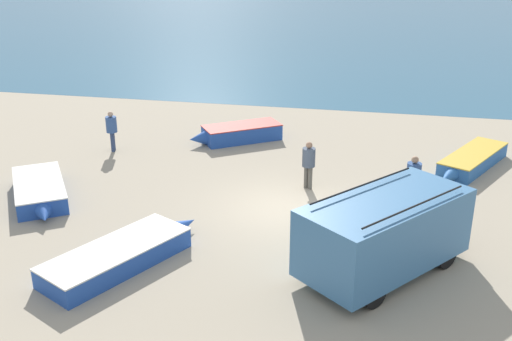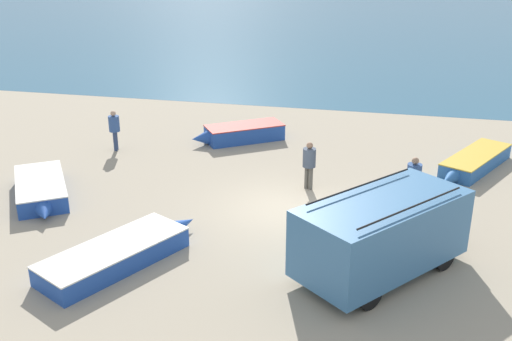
# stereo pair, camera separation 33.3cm
# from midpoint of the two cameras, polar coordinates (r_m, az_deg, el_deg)

# --- Properties ---
(ground_plane) EXTENTS (200.00, 200.00, 0.00)m
(ground_plane) POSITION_cam_midpoint_polar(r_m,az_deg,el_deg) (19.43, 3.10, -3.62)
(ground_plane) COLOR tan
(sea_water) EXTENTS (120.00, 80.00, 0.01)m
(sea_water) POSITION_cam_midpoint_polar(r_m,az_deg,el_deg) (69.91, 10.60, 14.42)
(sea_water) COLOR #33607A
(sea_water) RESTS_ON ground_plane
(parked_van) EXTENTS (4.59, 4.97, 2.21)m
(parked_van) POSITION_cam_midpoint_polar(r_m,az_deg,el_deg) (15.77, 12.56, -5.80)
(parked_van) COLOR teal
(parked_van) RESTS_ON ground_plane
(fishing_rowboat_0) EXTENTS (3.25, 4.88, 0.58)m
(fishing_rowboat_0) POSITION_cam_midpoint_polar(r_m,az_deg,el_deg) (16.58, -12.38, -7.71)
(fishing_rowboat_0) COLOR #234CA3
(fishing_rowboat_0) RESTS_ON ground_plane
(fishing_rowboat_1) EXTENTS (3.83, 3.04, 0.68)m
(fishing_rowboat_1) POSITION_cam_midpoint_polar(r_m,az_deg,el_deg) (25.67, -1.08, 3.59)
(fishing_rowboat_1) COLOR #234CA3
(fishing_rowboat_1) RESTS_ON ground_plane
(fishing_rowboat_2) EXTENTS (3.25, 4.11, 0.59)m
(fishing_rowboat_2) POSITION_cam_midpoint_polar(r_m,az_deg,el_deg) (21.26, -19.39, -1.72)
(fishing_rowboat_2) COLOR #234CA3
(fishing_rowboat_2) RESTS_ON ground_plane
(fishing_rowboat_3) EXTENTS (3.06, 4.66, 0.57)m
(fishing_rowboat_3) POSITION_cam_midpoint_polar(r_m,az_deg,el_deg) (24.02, 20.42, 0.77)
(fishing_rowboat_3) COLOR #2D66AD
(fishing_rowboat_3) RESTS_ON ground_plane
(fisherman_0) EXTENTS (0.46, 0.46, 1.75)m
(fisherman_0) POSITION_cam_midpoint_polar(r_m,az_deg,el_deg) (19.70, 15.25, -0.71)
(fisherman_0) COLOR navy
(fisherman_0) RESTS_ON ground_plane
(fisherman_1) EXTENTS (0.45, 0.45, 1.70)m
(fisherman_1) POSITION_cam_midpoint_polar(r_m,az_deg,el_deg) (20.60, 5.55, 0.88)
(fisherman_1) COLOR #5B564C
(fisherman_1) RESTS_ON ground_plane
(fisherman_2) EXTENTS (0.44, 0.44, 1.66)m
(fisherman_2) POSITION_cam_midpoint_polar(r_m,az_deg,el_deg) (24.96, -12.97, 4.08)
(fisherman_2) COLOR navy
(fisherman_2) RESTS_ON ground_plane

